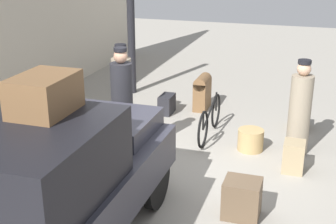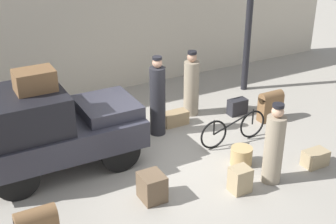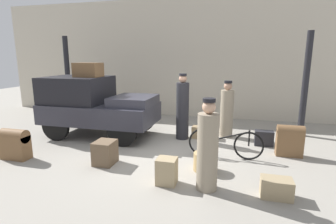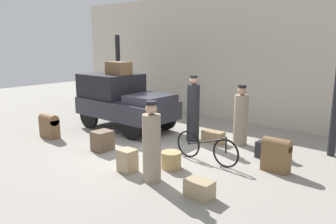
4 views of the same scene
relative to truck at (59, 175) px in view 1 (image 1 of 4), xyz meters
The scene contains 15 objects.
ground_plane 2.51m from the truck, 18.20° to the right, with size 30.00×30.00×0.00m, color gray.
canopy_pillar_right 6.21m from the truck, 14.48° to the left, with size 0.18×0.18×3.05m.
truck is the anchor object (origin of this frame).
bicycle 4.01m from the truck, 12.62° to the right, with size 1.72×0.04×0.71m.
wicker_basket 3.95m from the truck, 25.88° to the right, with size 0.45×0.45×0.38m.
porter_with_bicycle 4.39m from the truck, 34.22° to the right, with size 0.37×0.37×1.65m.
conductor_in_dark_uniform 3.92m from the truck, 12.88° to the left, with size 0.38×0.38×1.65m.
porter_lifting_near_truck 2.62m from the truck, ahead, with size 0.36×0.36×1.87m.
trunk_umber_medium 4.90m from the truck, ahead, with size 0.48×0.26×0.40m.
suitcase_small_leather 3.31m from the truck, ahead, with size 0.62×0.31×0.34m.
suitcase_tan_flat 5.44m from the truck, 27.12° to the right, with size 0.51×0.33×0.33m.
trunk_barrel_dark 5.38m from the truck, ahead, with size 0.59×0.27×0.75m.
suitcase_black_upright 2.42m from the truck, 55.07° to the right, with size 0.42×0.48×0.52m.
trunk_large_brown 3.86m from the truck, 40.43° to the right, with size 0.36×0.33×0.50m.
trunk_on_truck_roof 1.01m from the truck, behind, with size 0.73×0.53×0.41m.
Camera 1 is at (-6.32, -1.92, 3.42)m, focal length 50.00 mm.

